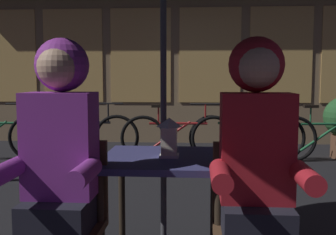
{
  "coord_description": "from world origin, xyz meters",
  "views": [
    {
      "loc": [
        0.2,
        -2.36,
        1.2
      ],
      "look_at": [
        0.0,
        0.37,
        0.93
      ],
      "focal_mm": 43.64,
      "sensor_mm": 36.0,
      "label": 1
    }
  ],
  "objects_px": {
    "person_right_hooded": "(257,153)",
    "bicycle_second": "(82,136)",
    "cafe_table": "(164,173)",
    "lantern": "(169,136)",
    "bicycle_fourth": "(247,137)",
    "chair_left": "(65,217)",
    "bicycle_third": "(178,137)",
    "bicycle_fifth": "(330,138)",
    "chair_right": "(254,222)",
    "person_left_hooded": "(59,150)"
  },
  "relations": [
    {
      "from": "chair_right",
      "to": "person_left_hooded",
      "type": "bearing_deg",
      "value": -176.61
    },
    {
      "from": "person_left_hooded",
      "to": "chair_left",
      "type": "bearing_deg",
      "value": 90.0
    },
    {
      "from": "chair_right",
      "to": "person_left_hooded",
      "type": "relative_size",
      "value": 0.62
    },
    {
      "from": "lantern",
      "to": "bicycle_third",
      "type": "distance_m",
      "value": 3.52
    },
    {
      "from": "person_right_hooded",
      "to": "bicycle_fifth",
      "type": "height_order",
      "value": "person_right_hooded"
    },
    {
      "from": "bicycle_third",
      "to": "bicycle_fifth",
      "type": "distance_m",
      "value": 2.16
    },
    {
      "from": "chair_left",
      "to": "lantern",
      "type": "bearing_deg",
      "value": 34.27
    },
    {
      "from": "cafe_table",
      "to": "bicycle_fifth",
      "type": "height_order",
      "value": "bicycle_fifth"
    },
    {
      "from": "chair_left",
      "to": "bicycle_second",
      "type": "bearing_deg",
      "value": 104.74
    },
    {
      "from": "chair_right",
      "to": "cafe_table",
      "type": "bearing_deg",
      "value": 142.45
    },
    {
      "from": "bicycle_third",
      "to": "bicycle_fourth",
      "type": "bearing_deg",
      "value": 5.82
    },
    {
      "from": "cafe_table",
      "to": "chair_left",
      "type": "bearing_deg",
      "value": -142.45
    },
    {
      "from": "lantern",
      "to": "person_left_hooded",
      "type": "relative_size",
      "value": 0.17
    },
    {
      "from": "chair_left",
      "to": "bicycle_third",
      "type": "bearing_deg",
      "value": 84.03
    },
    {
      "from": "person_right_hooded",
      "to": "bicycle_third",
      "type": "relative_size",
      "value": 0.83
    },
    {
      "from": "lantern",
      "to": "chair_left",
      "type": "relative_size",
      "value": 0.27
    },
    {
      "from": "bicycle_third",
      "to": "bicycle_fourth",
      "type": "distance_m",
      "value": 1.0
    },
    {
      "from": "lantern",
      "to": "person_right_hooded",
      "type": "distance_m",
      "value": 0.6
    },
    {
      "from": "cafe_table",
      "to": "chair_right",
      "type": "height_order",
      "value": "chair_right"
    },
    {
      "from": "bicycle_fifth",
      "to": "person_right_hooded",
      "type": "bearing_deg",
      "value": -111.93
    },
    {
      "from": "chair_left",
      "to": "cafe_table",
      "type": "bearing_deg",
      "value": 37.55
    },
    {
      "from": "cafe_table",
      "to": "lantern",
      "type": "relative_size",
      "value": 3.2
    },
    {
      "from": "bicycle_fifth",
      "to": "chair_left",
      "type": "bearing_deg",
      "value": -123.14
    },
    {
      "from": "person_left_hooded",
      "to": "cafe_table",
      "type": "bearing_deg",
      "value": 41.57
    },
    {
      "from": "cafe_table",
      "to": "bicycle_third",
      "type": "height_order",
      "value": "bicycle_third"
    },
    {
      "from": "cafe_table",
      "to": "lantern",
      "type": "bearing_deg",
      "value": -27.2
    },
    {
      "from": "person_right_hooded",
      "to": "bicycle_second",
      "type": "height_order",
      "value": "person_right_hooded"
    },
    {
      "from": "person_right_hooded",
      "to": "bicycle_fifth",
      "type": "distance_m",
      "value": 4.32
    },
    {
      "from": "person_right_hooded",
      "to": "bicycle_second",
      "type": "distance_m",
      "value": 4.42
    },
    {
      "from": "chair_left",
      "to": "bicycle_second",
      "type": "height_order",
      "value": "chair_left"
    },
    {
      "from": "cafe_table",
      "to": "bicycle_second",
      "type": "distance_m",
      "value": 3.82
    },
    {
      "from": "cafe_table",
      "to": "chair_left",
      "type": "height_order",
      "value": "chair_left"
    },
    {
      "from": "person_right_hooded",
      "to": "chair_right",
      "type": "bearing_deg",
      "value": 90.0
    },
    {
      "from": "bicycle_fifth",
      "to": "bicycle_fourth",
      "type": "bearing_deg",
      "value": 179.61
    },
    {
      "from": "bicycle_fifth",
      "to": "cafe_table",
      "type": "bearing_deg",
      "value": -120.36
    },
    {
      "from": "bicycle_second",
      "to": "lantern",
      "type": "bearing_deg",
      "value": -66.45
    },
    {
      "from": "lantern",
      "to": "person_right_hooded",
      "type": "bearing_deg",
      "value": -42.5
    },
    {
      "from": "person_left_hooded",
      "to": "person_right_hooded",
      "type": "distance_m",
      "value": 0.96
    },
    {
      "from": "bicycle_fourth",
      "to": "bicycle_fifth",
      "type": "relative_size",
      "value": 1.0
    },
    {
      "from": "cafe_table",
      "to": "bicycle_fourth",
      "type": "distance_m",
      "value": 3.69
    },
    {
      "from": "chair_right",
      "to": "lantern",
      "type": "bearing_deg",
      "value": 141.74
    },
    {
      "from": "lantern",
      "to": "bicycle_second",
      "type": "relative_size",
      "value": 0.14
    },
    {
      "from": "chair_left",
      "to": "bicycle_fourth",
      "type": "bearing_deg",
      "value": 70.52
    },
    {
      "from": "lantern",
      "to": "bicycle_second",
      "type": "height_order",
      "value": "lantern"
    },
    {
      "from": "person_right_hooded",
      "to": "bicycle_fourth",
      "type": "height_order",
      "value": "person_right_hooded"
    },
    {
      "from": "bicycle_second",
      "to": "bicycle_fourth",
      "type": "relative_size",
      "value": 1.0
    },
    {
      "from": "chair_left",
      "to": "bicycle_third",
      "type": "distance_m",
      "value": 3.86
    },
    {
      "from": "cafe_table",
      "to": "bicycle_second",
      "type": "bearing_deg",
      "value": 113.17
    },
    {
      "from": "cafe_table",
      "to": "person_right_hooded",
      "type": "distance_m",
      "value": 0.67
    },
    {
      "from": "lantern",
      "to": "chair_right",
      "type": "distance_m",
      "value": 0.68
    }
  ]
}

